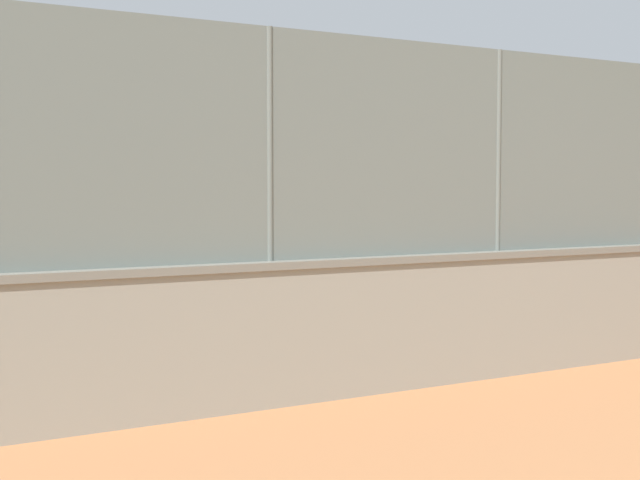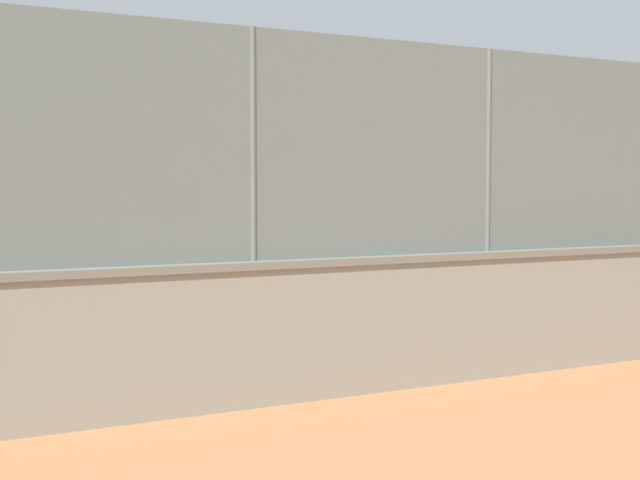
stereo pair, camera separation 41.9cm
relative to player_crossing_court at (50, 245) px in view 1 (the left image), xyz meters
name	(u,v)px [view 1 (the left image)]	position (x,y,z in m)	size (l,w,h in m)	color
ground_plane	(256,281)	(-4.75, 0.49, -0.98)	(260.00, 260.00, 0.00)	#B27247
player_crossing_court	(50,245)	(0.00, 0.00, 0.00)	(1.24, 0.73, 1.66)	black
player_at_service_line	(340,256)	(-4.29, 5.40, -0.03)	(0.74, 1.18, 1.62)	#591919
sports_ball	(105,295)	(-0.66, 2.11, -0.90)	(0.15, 0.15, 0.15)	#3399D8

